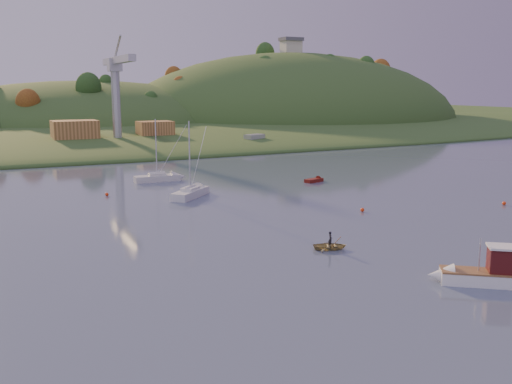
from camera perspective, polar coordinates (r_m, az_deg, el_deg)
name	(u,v)px	position (r m, az deg, el deg)	size (l,w,h in m)	color
ground	(484,316)	(42.98, 21.88, -11.47)	(500.00, 500.00, 0.00)	#364459
far_shore	(55,124)	(258.46, -19.45, 6.45)	(620.00, 220.00, 1.50)	#344C1E
shore_slope	(81,135)	(194.22, -17.12, 5.44)	(640.00, 150.00, 7.00)	#344C1E
hill_center	(88,126)	(240.13, -16.49, 6.35)	(140.00, 120.00, 36.00)	#344C1E
hill_right	(290,122)	(254.72, 3.44, 6.97)	(150.00, 130.00, 60.00)	#344C1E
hilltop_house	(291,45)	(254.87, 3.53, 14.49)	(9.00, 7.00, 6.45)	beige
hillside_trees	(71,131)	(213.94, -17.99, 5.81)	(280.00, 50.00, 32.00)	#264819
wharf	(128,142)	(153.03, -12.70, 4.86)	(42.00, 16.00, 2.40)	slate
shed_west	(75,130)	(151.25, -17.65, 5.93)	(11.00, 8.00, 4.80)	brown
shed_east	(155,129)	(156.73, -10.06, 6.25)	(9.00, 7.00, 4.00)	brown
dock_crane	(117,80)	(148.18, -13.76, 10.83)	(3.20, 28.00, 20.30)	#B7B7BC
fishing_boat	(472,272)	(49.04, 20.83, -7.51)	(6.64, 5.73, 4.30)	white
sailboat_near	(190,192)	(81.69, -6.59, -0.03)	(7.27, 7.07, 10.83)	silver
sailboat_far	(157,177)	(96.23, -9.87, 1.46)	(7.47, 2.31, 10.33)	silver
canoe	(330,246)	(55.87, 7.42, -5.38)	(2.31, 3.23, 0.67)	#9C8C56
paddler	(330,242)	(55.76, 7.43, -4.95)	(0.56, 0.37, 1.53)	black
red_tender	(317,180)	(95.29, 6.11, 1.22)	(4.10, 2.27, 1.32)	#61150D
work_vessel	(254,142)	(149.95, -0.16, 4.99)	(13.51, 8.83, 3.27)	slate
buoy_1	(362,210)	(73.04, 10.59, -1.77)	(0.50, 0.50, 0.50)	red
buoy_3	(107,194)	(84.84, -14.69, -0.23)	(0.50, 0.50, 0.50)	red
buoy_4	(504,203)	(82.70, 23.56, -1.04)	(0.50, 0.50, 0.50)	red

